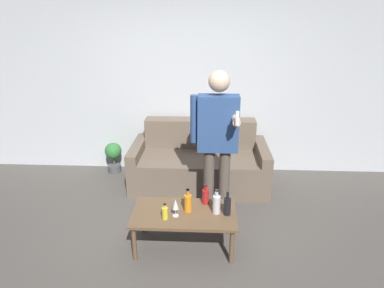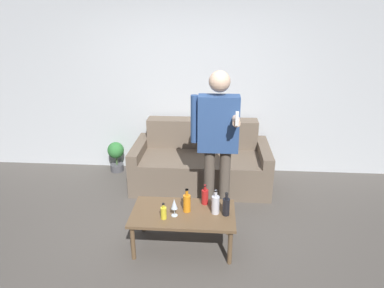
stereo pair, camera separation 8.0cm
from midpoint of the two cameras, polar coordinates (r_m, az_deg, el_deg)
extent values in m
plane|color=#514C47|center=(3.57, -2.18, -17.98)|extent=(16.00, 16.00, 0.00)
cube|color=silver|center=(4.94, 0.29, 10.51)|extent=(8.00, 0.06, 2.70)
cube|color=#6B5B4C|center=(4.62, 1.90, -4.99)|extent=(1.55, 0.66, 0.45)
cube|color=#6B5B4C|center=(4.96, 2.15, -0.58)|extent=(1.55, 0.26, 0.85)
cube|color=#6B5B4C|center=(4.81, -8.18, -3.22)|extent=(0.14, 0.92, 0.58)
cube|color=#6B5B4C|center=(4.75, 12.25, -3.79)|extent=(0.14, 0.92, 0.58)
cube|color=brown|center=(3.46, -0.81, -11.50)|extent=(1.03, 0.57, 0.03)
cylinder|color=brown|center=(3.45, -9.15, -15.93)|extent=(0.04, 0.04, 0.37)
cylinder|color=brown|center=(3.38, 7.05, -16.71)|extent=(0.04, 0.04, 0.37)
cylinder|color=brown|center=(3.83, -7.56, -11.78)|extent=(0.04, 0.04, 0.37)
cylinder|color=brown|center=(3.76, 6.75, -12.36)|extent=(0.04, 0.04, 0.37)
cylinder|color=yellow|center=(3.34, -4.06, -11.40)|extent=(0.06, 0.06, 0.12)
cylinder|color=yellow|center=(3.29, -4.09, -10.19)|extent=(0.02, 0.02, 0.05)
cylinder|color=black|center=(3.28, -4.10, -9.93)|extent=(0.03, 0.03, 0.01)
cylinder|color=silver|center=(3.40, 4.61, -10.09)|extent=(0.08, 0.08, 0.18)
cylinder|color=silver|center=(3.34, 4.68, -8.22)|extent=(0.03, 0.03, 0.07)
cylinder|color=black|center=(3.33, 4.69, -7.78)|extent=(0.03, 0.03, 0.01)
cylinder|color=#B21E1E|center=(3.56, 2.82, -8.81)|extent=(0.07, 0.07, 0.15)
cylinder|color=#B21E1E|center=(3.51, 2.85, -7.28)|extent=(0.03, 0.03, 0.06)
cylinder|color=black|center=(3.50, 2.86, -6.93)|extent=(0.03, 0.03, 0.01)
cylinder|color=black|center=(3.39, 6.39, -10.39)|extent=(0.07, 0.07, 0.17)
cylinder|color=black|center=(3.33, 6.47, -8.61)|extent=(0.03, 0.03, 0.07)
cylinder|color=black|center=(3.31, 6.49, -8.19)|extent=(0.03, 0.03, 0.01)
cylinder|color=orange|center=(3.42, -0.18, -9.86)|extent=(0.07, 0.07, 0.18)
cylinder|color=orange|center=(3.36, -0.18, -8.07)|extent=(0.03, 0.03, 0.07)
cylinder|color=black|center=(3.35, -0.18, -7.65)|extent=(0.03, 0.03, 0.01)
cylinder|color=silver|center=(3.40, -2.25, -11.80)|extent=(0.06, 0.06, 0.01)
cylinder|color=silver|center=(3.38, -2.26, -11.23)|extent=(0.01, 0.01, 0.07)
cone|color=silver|center=(3.33, -2.28, -9.93)|extent=(0.07, 0.07, 0.10)
cylinder|color=silver|center=(3.54, 4.35, -10.39)|extent=(0.06, 0.06, 0.01)
cylinder|color=silver|center=(3.52, 4.37, -9.84)|extent=(0.01, 0.01, 0.07)
cone|color=silver|center=(3.48, 4.41, -8.59)|extent=(0.07, 0.07, 0.10)
cylinder|color=brown|center=(3.97, 3.44, -6.51)|extent=(0.12, 0.12, 0.82)
cylinder|color=brown|center=(3.98, 6.00, -6.58)|extent=(0.12, 0.12, 0.82)
cube|color=#2D4C84|center=(3.70, 5.05, 3.39)|extent=(0.44, 0.19, 0.62)
sphere|color=beige|center=(3.59, 5.28, 10.34)|extent=(0.23, 0.23, 0.23)
cylinder|color=#2D4C84|center=(3.69, 1.01, 4.18)|extent=(0.08, 0.08, 0.52)
cylinder|color=beige|center=(3.55, 7.98, 4.06)|extent=(0.08, 0.28, 0.08)
cube|color=white|center=(3.37, 8.19, 4.20)|extent=(0.03, 0.03, 0.14)
cylinder|color=#4C4C51|center=(5.32, -11.94, -3.86)|extent=(0.20, 0.20, 0.11)
cylinder|color=#476B38|center=(5.27, -12.04, -2.61)|extent=(0.02, 0.02, 0.15)
sphere|color=#337A38|center=(5.21, -12.17, -1.01)|extent=(0.24, 0.24, 0.24)
camera|label=1|loc=(0.04, -89.36, 0.24)|focal=32.00mm
camera|label=2|loc=(0.04, 90.64, -0.24)|focal=32.00mm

